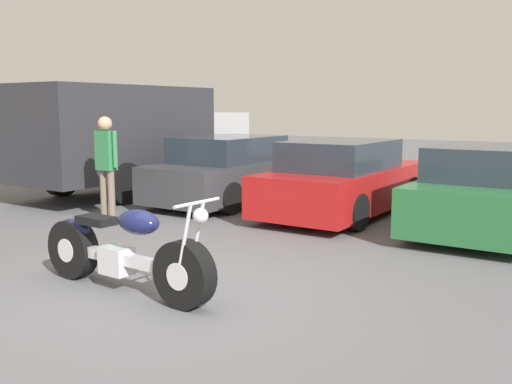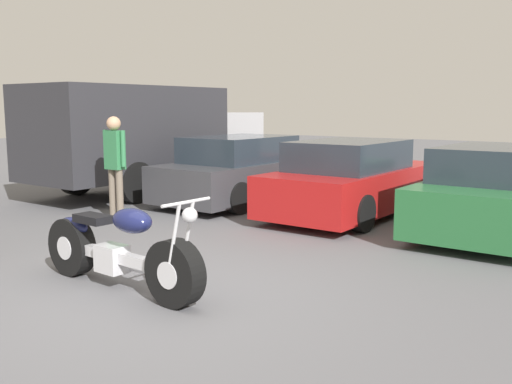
{
  "view_description": "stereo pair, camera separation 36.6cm",
  "coord_description": "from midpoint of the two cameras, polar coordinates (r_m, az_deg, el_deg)",
  "views": [
    {
      "loc": [
        3.9,
        -4.25,
        1.95
      ],
      "look_at": [
        -0.15,
        1.89,
        0.85
      ],
      "focal_mm": 40.0,
      "sensor_mm": 36.0,
      "label": 1
    },
    {
      "loc": [
        4.2,
        -4.04,
        1.95
      ],
      "look_at": [
        -0.15,
        1.89,
        0.85
      ],
      "focal_mm": 40.0,
      "sensor_mm": 36.0,
      "label": 2
    }
  ],
  "objects": [
    {
      "name": "ground_plane",
      "position": [
        6.12,
        -7.8,
        -10.17
      ],
      "size": [
        60.0,
        60.0,
        0.0
      ],
      "primitive_type": "plane",
      "color": "slate"
    },
    {
      "name": "motorcycle",
      "position": [
        6.29,
        -12.09,
        -5.76
      ],
      "size": [
        2.41,
        0.62,
        1.08
      ],
      "color": "black",
      "rests_on": "ground_plane"
    },
    {
      "name": "parked_car_dark_grey",
      "position": [
        11.84,
        -0.24,
        2.11
      ],
      "size": [
        1.79,
        4.25,
        1.36
      ],
      "color": "#3D3D42",
      "rests_on": "ground_plane"
    },
    {
      "name": "parked_car_red",
      "position": [
        10.52,
        10.69,
        1.16
      ],
      "size": [
        1.79,
        4.25,
        1.36
      ],
      "color": "red",
      "rests_on": "ground_plane"
    },
    {
      "name": "parked_car_green",
      "position": [
        9.73,
        24.13,
        -0.03
      ],
      "size": [
        1.79,
        4.25,
        1.36
      ],
      "color": "#286B38",
      "rests_on": "ground_plane"
    },
    {
      "name": "delivery_truck",
      "position": [
        13.3,
        -10.1,
        5.73
      ],
      "size": [
        2.2,
        5.99,
        2.39
      ],
      "color": "#2D2D33",
      "rests_on": "ground_plane"
    },
    {
      "name": "person_standing",
      "position": [
        10.06,
        -12.93,
        3.3
      ],
      "size": [
        0.52,
        0.24,
        1.79
      ],
      "color": "#726656",
      "rests_on": "ground_plane"
    }
  ]
}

